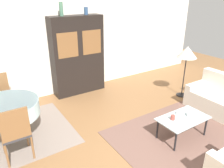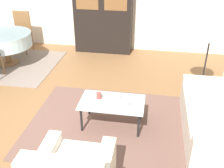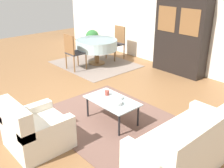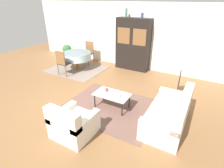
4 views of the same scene
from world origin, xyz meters
TOP-DOWN VIEW (x-y plane):
  - ground_plane at (0.00, 0.00)m, footprint 14.00×14.00m
  - area_rug at (1.06, 0.26)m, footprint 2.58×2.05m
  - dining_rug at (-1.73, 2.10)m, footprint 2.30×1.92m
  - couch at (2.69, 0.27)m, footprint 0.85×1.75m
  - coffee_table at (1.10, 0.26)m, footprint 0.99×0.58m
  - display_cabinet at (0.35, 3.37)m, footprint 1.43×0.43m
  - dining_table at (-1.73, 2.17)m, footprint 1.23×1.23m
  - dining_chair_far at (-1.73, 3.01)m, footprint 0.44×0.44m
  - floor_lamp at (2.62, 1.54)m, footprint 0.52×0.52m
  - cup at (0.88, 0.33)m, footprint 0.08×0.08m
  - bowl at (1.27, 0.20)m, footprint 0.19×0.19m
  - bowl_small at (1.15, 0.39)m, footprint 0.14×0.14m

SIDE VIEW (x-z plane):
  - ground_plane at x=0.00m, z-range 0.00..0.00m
  - area_rug at x=1.06m, z-range 0.00..0.01m
  - dining_rug at x=-1.73m, z-range 0.00..0.01m
  - couch at x=2.69m, z-range -0.13..0.74m
  - coffee_table at x=1.10m, z-range 0.18..0.61m
  - bowl_small at x=1.15m, z-range 0.44..0.49m
  - bowl at x=1.27m, z-range 0.44..0.51m
  - cup at x=0.88m, z-range 0.44..0.53m
  - dining_chair_far at x=-1.73m, z-range 0.07..1.08m
  - dining_table at x=-1.73m, z-range 0.22..0.95m
  - display_cabinet at x=0.35m, z-range 0.00..2.13m
  - floor_lamp at x=2.62m, z-range 0.51..1.91m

